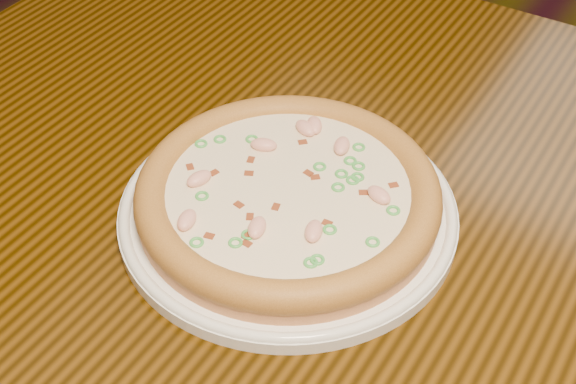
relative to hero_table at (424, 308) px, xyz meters
The scene contains 3 objects.
hero_table is the anchor object (origin of this frame).
plate 0.17m from the hero_table, 157.38° to the right, with size 0.29×0.29×0.02m.
pizza 0.18m from the hero_table, 157.42° to the right, with size 0.26×0.26×0.03m.
Camera 1 is at (-0.02, -1.34, 1.24)m, focal length 50.00 mm.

